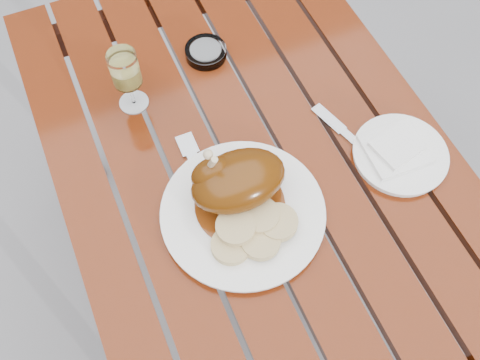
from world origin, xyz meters
The scene contains 11 objects.
ground centered at (0.00, 0.00, 0.00)m, with size 60.00×60.00×0.00m, color slate.
table centered at (0.00, 0.00, 0.38)m, with size 0.80×1.20×0.75m, color maroon.
dinner_plate centered at (-0.08, -0.13, 0.76)m, with size 0.32×0.32×0.02m, color white.
roast_duck centered at (-0.07, -0.09, 0.82)m, with size 0.19×0.18×0.13m.
bread_dumplings centered at (-0.08, -0.18, 0.79)m, with size 0.17×0.12×0.03m.
wine_glass centered at (-0.19, 0.22, 0.83)m, with size 0.07×0.07×0.15m, color #C6BD5A.
side_plate centered at (0.28, -0.14, 0.76)m, with size 0.20×0.20×0.02m, color white.
napkin centered at (0.27, -0.13, 0.77)m, with size 0.12×0.11×0.01m, color white.
ashtray centered at (0.01, 0.28, 0.76)m, with size 0.10×0.10×0.02m, color #B2B7BC.
fork centered at (-0.12, -0.02, 0.75)m, with size 0.02×0.19×0.01m, color gray.
knife centered at (0.21, -0.08, 0.75)m, with size 0.02×0.19×0.01m, color gray.
Camera 1 is at (-0.26, -0.54, 1.70)m, focal length 40.00 mm.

